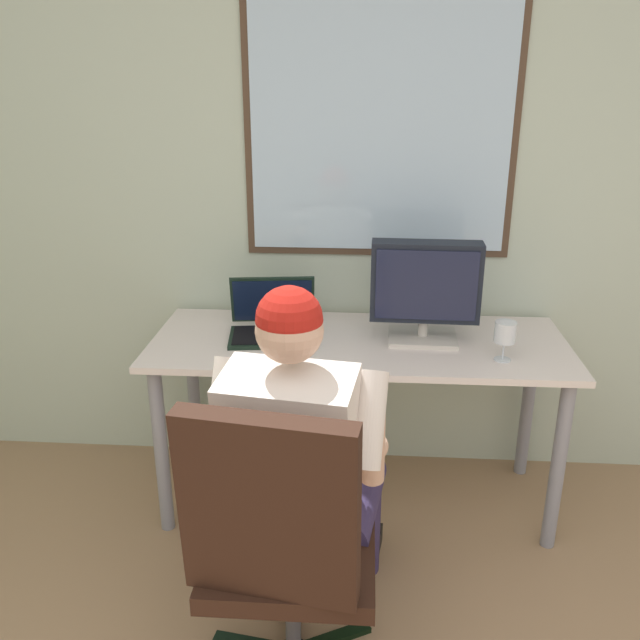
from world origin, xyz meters
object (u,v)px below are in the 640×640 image
(wine_glass, at_px, (505,334))
(person_seated, at_px, (302,459))
(office_chair, at_px, (281,537))
(laptop, at_px, (273,319))
(crt_monitor, at_px, (425,286))
(desk, at_px, (358,363))

(wine_glass, bearing_deg, person_seated, -141.48)
(office_chair, bearing_deg, wine_glass, 47.89)
(office_chair, height_order, person_seated, person_seated)
(office_chair, distance_m, laptop, 1.09)
(person_seated, distance_m, crt_monitor, 0.93)
(desk, distance_m, crt_monitor, 0.42)
(desk, distance_m, wine_glass, 0.61)
(laptop, bearing_deg, person_seated, -75.97)
(person_seated, xyz_separation_m, laptop, (-0.20, 0.78, 0.17))
(crt_monitor, relative_size, laptop, 1.12)
(desk, height_order, crt_monitor, crt_monitor)
(person_seated, xyz_separation_m, wine_glass, (0.71, 0.57, 0.22))
(desk, xyz_separation_m, crt_monitor, (0.26, 0.03, 0.33))
(laptop, bearing_deg, wine_glass, -13.43)
(desk, bearing_deg, wine_glass, -16.37)
(person_seated, height_order, laptop, person_seated)
(wine_glass, bearing_deg, desk, 163.63)
(laptop, relative_size, wine_glass, 2.51)
(office_chair, height_order, crt_monitor, crt_monitor)
(office_chair, height_order, laptop, office_chair)
(desk, distance_m, person_seated, 0.75)
(office_chair, height_order, wine_glass, office_chair)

